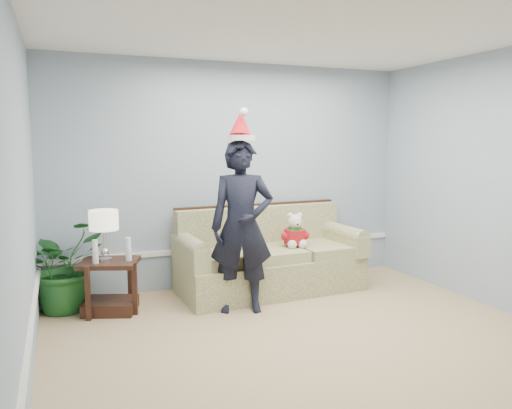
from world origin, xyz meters
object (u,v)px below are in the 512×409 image
object	(u,v)px
side_table	(110,292)
houseplant	(63,265)
teddy_bear	(295,234)
sofa	(269,260)
man	(242,227)
table_lamp	(104,222)

from	to	relation	value
side_table	houseplant	bearing A→B (deg)	150.65
side_table	teddy_bear	xyz separation A→B (m)	(2.12, -0.00, 0.46)
sofa	houseplant	world-z (taller)	sofa
side_table	man	xyz separation A→B (m)	(1.29, -0.45, 0.68)
table_lamp	man	xyz separation A→B (m)	(1.32, -0.46, -0.06)
sofa	side_table	size ratio (longest dim) A/B	3.14
sofa	houseplant	bearing A→B (deg)	174.19
side_table	teddy_bear	world-z (taller)	teddy_bear
houseplant	table_lamp	bearing A→B (deg)	-30.74
sofa	man	world-z (taller)	man
table_lamp	houseplant	xyz separation A→B (m)	(-0.40, 0.24, -0.46)
table_lamp	houseplant	world-z (taller)	table_lamp
side_table	houseplant	xyz separation A→B (m)	(-0.44, 0.25, 0.27)
man	teddy_bear	xyz separation A→B (m)	(0.83, 0.45, -0.22)
side_table	table_lamp	xyz separation A→B (m)	(-0.04, 0.01, 0.73)
table_lamp	teddy_bear	distance (m)	2.17
houseplant	side_table	bearing A→B (deg)	-29.35
sofa	man	bearing A→B (deg)	-136.24
houseplant	man	size ratio (longest dim) A/B	0.54
side_table	sofa	bearing A→B (deg)	3.81
sofa	teddy_bear	world-z (taller)	sofa
sofa	houseplant	distance (m)	2.28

